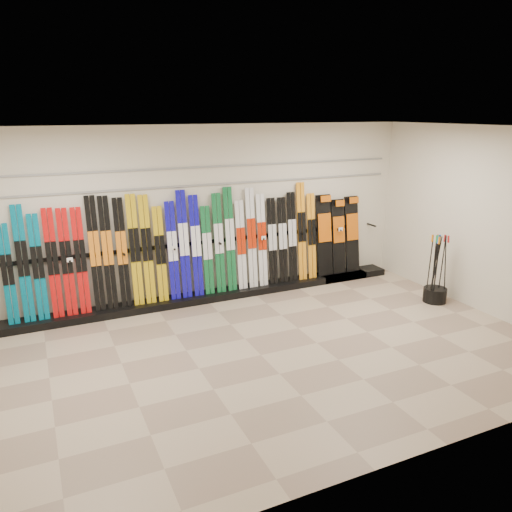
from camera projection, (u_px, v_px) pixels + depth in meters
name	position (u px, v px, depth m)	size (l,w,h in m)	color
floor	(261.00, 355.00, 6.81)	(8.00, 8.00, 0.00)	gray
back_wall	(200.00, 214.00, 8.57)	(8.00, 8.00, 0.00)	beige
right_wall	(487.00, 222.00, 7.99)	(5.00, 5.00, 0.00)	beige
ceiling	(262.00, 129.00, 5.97)	(8.00, 8.00, 0.00)	silver
ski_rack_base	(218.00, 295.00, 8.88)	(8.00, 0.40, 0.12)	black
skis	(178.00, 249.00, 8.39)	(5.37, 0.23, 1.84)	#01627D
snowboards	(338.00, 235.00, 9.72)	(0.95, 0.24, 1.56)	black
pole_bin	(435.00, 295.00, 8.68)	(0.40, 0.40, 0.25)	black
ski_poles	(436.00, 269.00, 8.52)	(0.33, 0.20, 1.18)	black
slatwall_rail_0	(199.00, 185.00, 8.41)	(7.60, 0.02, 0.03)	gray
slatwall_rail_1	(198.00, 167.00, 8.33)	(7.60, 0.02, 0.03)	gray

